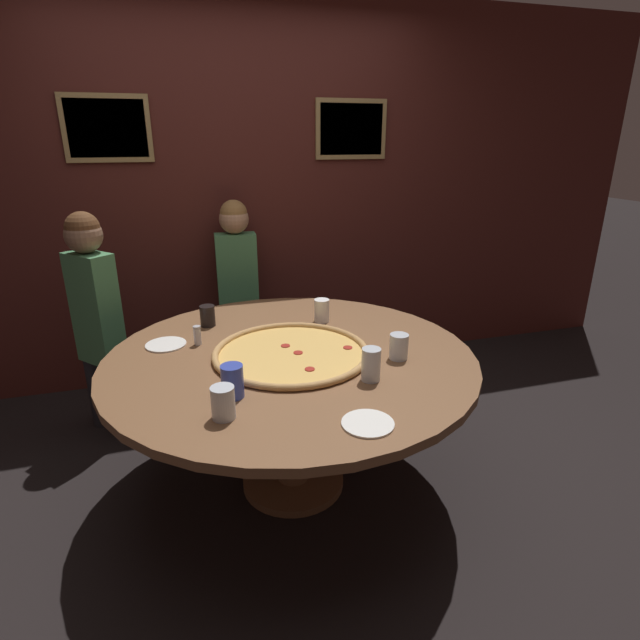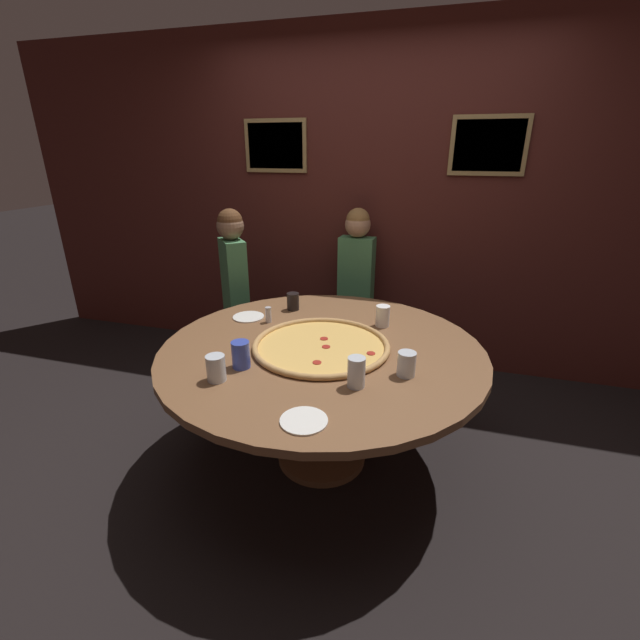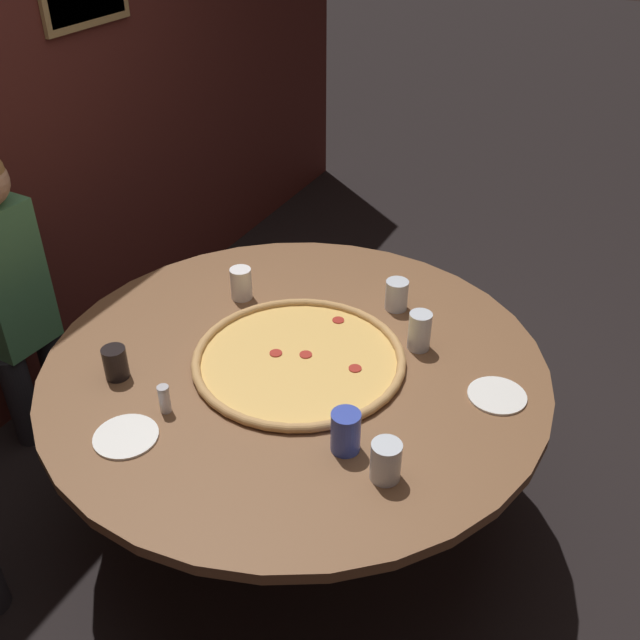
{
  "view_description": "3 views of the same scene",
  "coord_description": "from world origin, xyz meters",
  "px_view_note": "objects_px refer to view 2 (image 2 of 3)",
  "views": [
    {
      "loc": [
        -0.48,
        -2.1,
        1.71
      ],
      "look_at": [
        0.12,
        -0.09,
        0.93
      ],
      "focal_mm": 28.0,
      "sensor_mm": 36.0,
      "label": 1
    },
    {
      "loc": [
        0.58,
        -2.0,
        1.73
      ],
      "look_at": [
        -0.03,
        0.07,
        0.86
      ],
      "focal_mm": 24.0,
      "sensor_mm": 36.0,
      "label": 2
    },
    {
      "loc": [
        -1.72,
        -0.95,
        2.24
      ],
      "look_at": [
        -0.0,
        -0.1,
        0.94
      ],
      "focal_mm": 40.0,
      "sensor_mm": 36.0,
      "label": 3
    }
  ],
  "objects_px": {
    "drink_cup_beside_pizza": "(241,355)",
    "condiment_shaker": "(268,315)",
    "dining_table": "(322,365)",
    "drink_cup_front_edge": "(383,316)",
    "drink_cup_near_left": "(293,301)",
    "drink_cup_far_left": "(356,372)",
    "drink_cup_near_right": "(406,364)",
    "white_plate_right_side": "(248,317)",
    "white_plate_far_back": "(304,421)",
    "drink_cup_centre_back": "(216,368)",
    "diner_side_right": "(235,285)",
    "diner_far_left": "(356,280)",
    "giant_pizza": "(321,345)"
  },
  "relations": [
    {
      "from": "white_plate_right_side",
      "to": "white_plate_far_back",
      "type": "bearing_deg",
      "value": -54.25
    },
    {
      "from": "diner_side_right",
      "to": "condiment_shaker",
      "type": "bearing_deg",
      "value": -179.78
    },
    {
      "from": "drink_cup_centre_back",
      "to": "white_plate_right_side",
      "type": "xyz_separation_m",
      "value": [
        -0.2,
        0.76,
        -0.06
      ]
    },
    {
      "from": "drink_cup_centre_back",
      "to": "diner_far_left",
      "type": "relative_size",
      "value": 0.09
    },
    {
      "from": "drink_cup_far_left",
      "to": "condiment_shaker",
      "type": "relative_size",
      "value": 1.47
    },
    {
      "from": "drink_cup_front_edge",
      "to": "condiment_shaker",
      "type": "distance_m",
      "value": 0.69
    },
    {
      "from": "dining_table",
      "to": "condiment_shaker",
      "type": "relative_size",
      "value": 17.91
    },
    {
      "from": "white_plate_right_side",
      "to": "diner_far_left",
      "type": "height_order",
      "value": "diner_far_left"
    },
    {
      "from": "drink_cup_far_left",
      "to": "drink_cup_near_left",
      "type": "bearing_deg",
      "value": 125.44
    },
    {
      "from": "giant_pizza",
      "to": "dining_table",
      "type": "bearing_deg",
      "value": 81.74
    },
    {
      "from": "giant_pizza",
      "to": "drink_cup_beside_pizza",
      "type": "xyz_separation_m",
      "value": [
        -0.31,
        -0.32,
        0.05
      ]
    },
    {
      "from": "drink_cup_centre_back",
      "to": "drink_cup_beside_pizza",
      "type": "bearing_deg",
      "value": 70.39
    },
    {
      "from": "drink_cup_beside_pizza",
      "to": "drink_cup_far_left",
      "type": "height_order",
      "value": "drink_cup_far_left"
    },
    {
      "from": "drink_cup_beside_pizza",
      "to": "diner_far_left",
      "type": "height_order",
      "value": "diner_far_left"
    },
    {
      "from": "dining_table",
      "to": "drink_cup_front_edge",
      "type": "xyz_separation_m",
      "value": [
        0.27,
        0.38,
        0.18
      ]
    },
    {
      "from": "white_plate_far_back",
      "to": "drink_cup_near_left",
      "type": "bearing_deg",
      "value": 111.63
    },
    {
      "from": "drink_cup_near_left",
      "to": "drink_cup_front_edge",
      "type": "bearing_deg",
      "value": -10.46
    },
    {
      "from": "drink_cup_far_left",
      "to": "diner_far_left",
      "type": "bearing_deg",
      "value": 101.89
    },
    {
      "from": "dining_table",
      "to": "drink_cup_far_left",
      "type": "xyz_separation_m",
      "value": [
        0.26,
        -0.36,
        0.19
      ]
    },
    {
      "from": "drink_cup_centre_back",
      "to": "white_plate_far_back",
      "type": "distance_m",
      "value": 0.53
    },
    {
      "from": "drink_cup_near_left",
      "to": "drink_cup_near_right",
      "type": "bearing_deg",
      "value": -40.2
    },
    {
      "from": "drink_cup_far_left",
      "to": "diner_side_right",
      "type": "distance_m",
      "value": 1.69
    },
    {
      "from": "dining_table",
      "to": "diner_side_right",
      "type": "distance_m",
      "value": 1.26
    },
    {
      "from": "diner_side_right",
      "to": "diner_far_left",
      "type": "relative_size",
      "value": 1.01
    },
    {
      "from": "drink_cup_front_edge",
      "to": "white_plate_right_side",
      "type": "distance_m",
      "value": 0.84
    },
    {
      "from": "drink_cup_centre_back",
      "to": "drink_cup_far_left",
      "type": "xyz_separation_m",
      "value": [
        0.63,
        0.13,
        0.01
      ]
    },
    {
      "from": "drink_cup_centre_back",
      "to": "drink_cup_near_left",
      "type": "bearing_deg",
      "value": 88.61
    },
    {
      "from": "drink_cup_centre_back",
      "to": "white_plate_right_side",
      "type": "distance_m",
      "value": 0.79
    },
    {
      "from": "drink_cup_front_edge",
      "to": "drink_cup_near_right",
      "type": "relative_size",
      "value": 1.07
    },
    {
      "from": "giant_pizza",
      "to": "drink_cup_far_left",
      "type": "relative_size",
      "value": 5.18
    },
    {
      "from": "drink_cup_beside_pizza",
      "to": "dining_table",
      "type": "bearing_deg",
      "value": 47.04
    },
    {
      "from": "drink_cup_near_left",
      "to": "drink_cup_near_right",
      "type": "xyz_separation_m",
      "value": [
        0.81,
        -0.68,
        0.0
      ]
    },
    {
      "from": "dining_table",
      "to": "diner_side_right",
      "type": "relative_size",
      "value": 1.31
    },
    {
      "from": "white_plate_right_side",
      "to": "condiment_shaker",
      "type": "bearing_deg",
      "value": -13.06
    },
    {
      "from": "drink_cup_near_left",
      "to": "drink_cup_far_left",
      "type": "xyz_separation_m",
      "value": [
        0.6,
        -0.85,
        0.01
      ]
    },
    {
      "from": "drink_cup_near_right",
      "to": "white_plate_right_side",
      "type": "relative_size",
      "value": 0.6
    },
    {
      "from": "drink_cup_beside_pizza",
      "to": "drink_cup_centre_back",
      "type": "distance_m",
      "value": 0.16
    },
    {
      "from": "white_plate_right_side",
      "to": "giant_pizza",
      "type": "bearing_deg",
      "value": -27.52
    },
    {
      "from": "drink_cup_beside_pizza",
      "to": "condiment_shaker",
      "type": "xyz_separation_m",
      "value": [
        -0.1,
        0.58,
        -0.02
      ]
    },
    {
      "from": "dining_table",
      "to": "drink_cup_near_right",
      "type": "relative_size",
      "value": 14.67
    },
    {
      "from": "drink_cup_beside_pizza",
      "to": "drink_cup_near_left",
      "type": "bearing_deg",
      "value": 92.01
    },
    {
      "from": "drink_cup_front_edge",
      "to": "diner_far_left",
      "type": "bearing_deg",
      "value": 111.54
    },
    {
      "from": "drink_cup_beside_pizza",
      "to": "drink_cup_near_right",
      "type": "height_order",
      "value": "drink_cup_beside_pizza"
    },
    {
      "from": "white_plate_right_side",
      "to": "diner_side_right",
      "type": "xyz_separation_m",
      "value": [
        -0.38,
        0.56,
        0.01
      ]
    },
    {
      "from": "drink_cup_front_edge",
      "to": "condiment_shaker",
      "type": "xyz_separation_m",
      "value": [
        -0.68,
        -0.14,
        -0.01
      ]
    },
    {
      "from": "drink_cup_near_left",
      "to": "diner_side_right",
      "type": "relative_size",
      "value": 0.08
    },
    {
      "from": "diner_side_right",
      "to": "diner_far_left",
      "type": "height_order",
      "value": "diner_side_right"
    },
    {
      "from": "drink_cup_near_left",
      "to": "drink_cup_beside_pizza",
      "type": "height_order",
      "value": "drink_cup_beside_pizza"
    },
    {
      "from": "drink_cup_front_edge",
      "to": "white_plate_far_back",
      "type": "xyz_separation_m",
      "value": [
        -0.15,
        -1.05,
        -0.06
      ]
    },
    {
      "from": "white_plate_far_back",
      "to": "condiment_shaker",
      "type": "relative_size",
      "value": 1.96
    }
  ]
}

